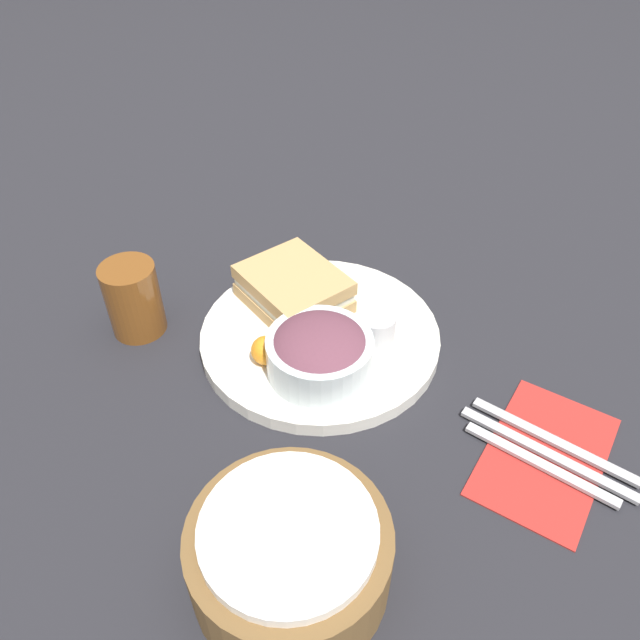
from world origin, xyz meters
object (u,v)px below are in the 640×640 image
object	(u,v)px
drink_glass	(133,299)
knife	(546,453)
salad_bowl	(320,351)
dressing_cup	(377,327)
plate	(320,337)
spoon	(540,464)
bread_basket	(290,553)
sandwich	(294,289)
fork	(552,442)

from	to	relation	value
drink_glass	knife	size ratio (longest dim) A/B	0.50
salad_bowl	dressing_cup	xyz separation A→B (m)	(-0.03, -0.09, -0.01)
dressing_cup	salad_bowl	bearing A→B (deg)	70.34
drink_glass	knife	distance (m)	0.55
plate	spoon	size ratio (longest dim) A/B	1.81
knife	bread_basket	bearing A→B (deg)	-117.48
plate	knife	size ratio (longest dim) A/B	1.55
sandwich	drink_glass	size ratio (longest dim) A/B	1.62
sandwich	salad_bowl	world-z (taller)	salad_bowl
salad_bowl	bread_basket	world-z (taller)	bread_basket
bread_basket	spoon	bearing A→B (deg)	-122.97
bread_basket	knife	distance (m)	0.32
plate	fork	bearing A→B (deg)	179.36
sandwich	plate	bearing A→B (deg)	154.45
dressing_cup	fork	size ratio (longest dim) A/B	0.24
drink_glass	fork	bearing A→B (deg)	-168.95
salad_bowl	fork	distance (m)	0.29
knife	sandwich	bearing A→B (deg)	176.18
plate	bread_basket	bearing A→B (deg)	117.54
bread_basket	fork	world-z (taller)	bread_basket
drink_glass	spoon	world-z (taller)	drink_glass
salad_bowl	drink_glass	world-z (taller)	drink_glass
plate	knife	world-z (taller)	plate
plate	dressing_cup	distance (m)	0.08
bread_basket	plate	bearing A→B (deg)	-62.46
sandwich	drink_glass	distance (m)	0.22
salad_bowl	dressing_cup	world-z (taller)	salad_bowl
plate	knife	bearing A→B (deg)	176.10
plate	dressing_cup	world-z (taller)	dressing_cup
knife	spoon	size ratio (longest dim) A/B	1.17
bread_basket	fork	distance (m)	0.33
plate	salad_bowl	world-z (taller)	salad_bowl
knife	spoon	world-z (taller)	same
dressing_cup	spoon	bearing A→B (deg)	164.23
salad_bowl	spoon	distance (m)	0.28
spoon	bread_basket	bearing A→B (deg)	-119.07
salad_bowl	drink_glass	xyz separation A→B (m)	(0.26, 0.05, -0.00)
dressing_cup	drink_glass	distance (m)	0.33
bread_basket	spoon	world-z (taller)	bread_basket
sandwich	spoon	bearing A→B (deg)	169.58
fork	spoon	bearing A→B (deg)	-90.00
fork	dressing_cup	bearing A→B (deg)	176.25
plate	sandwich	distance (m)	0.08
salad_bowl	knife	world-z (taller)	salad_bowl
plate	sandwich	world-z (taller)	sandwich
sandwich	bread_basket	xyz separation A→B (m)	(-0.21, 0.32, -0.00)
sandwich	fork	distance (m)	0.38
drink_glass	salad_bowl	bearing A→B (deg)	-169.27
drink_glass	knife	xyz separation A→B (m)	(-0.54, -0.09, -0.05)
salad_bowl	spoon	world-z (taller)	salad_bowl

